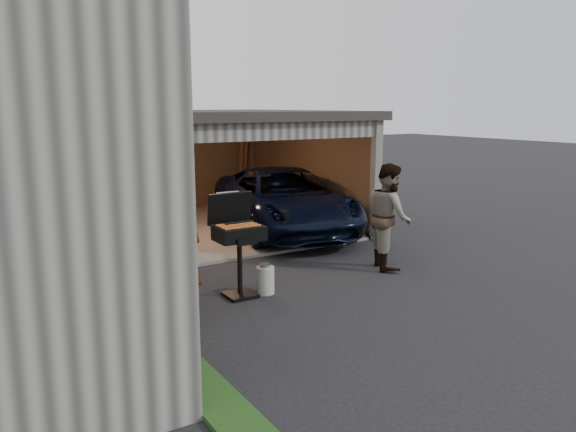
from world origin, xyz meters
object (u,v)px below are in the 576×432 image
(minivan, at_px, (284,202))
(propane_tank, at_px, (265,280))
(bbq_grill, at_px, (238,236))
(man, at_px, (389,216))
(woman, at_px, (184,256))
(plywood_panel, at_px, (147,306))
(hand_truck, at_px, (377,231))

(minivan, relative_size, propane_tank, 11.86)
(propane_tank, bearing_deg, bbq_grill, 164.81)
(bbq_grill, height_order, propane_tank, bbq_grill)
(man, relative_size, propane_tank, 4.41)
(woman, bearing_deg, plywood_panel, -68.97)
(bbq_grill, height_order, plywood_panel, bbq_grill)
(bbq_grill, relative_size, hand_truck, 1.58)
(woman, xyz_separation_m, propane_tank, (1.53, 0.41, -0.72))
(minivan, relative_size, bbq_grill, 3.22)
(woman, relative_size, hand_truck, 1.79)
(man, distance_m, plywood_panel, 5.14)
(minivan, xyz_separation_m, woman, (-4.12, -4.12, 0.20))
(plywood_panel, bearing_deg, hand_truck, 25.24)
(bbq_grill, distance_m, propane_tank, 0.88)
(hand_truck, bearing_deg, woman, -148.68)
(man, bearing_deg, hand_truck, -10.81)
(woman, xyz_separation_m, man, (4.27, 0.54, 0.05))
(hand_truck, bearing_deg, minivan, 138.15)
(bbq_grill, bearing_deg, hand_truck, 22.71)
(bbq_grill, relative_size, propane_tank, 3.69)
(hand_truck, bearing_deg, propane_tank, -145.79)
(bbq_grill, bearing_deg, man, 0.23)
(hand_truck, bearing_deg, plywood_panel, -146.67)
(propane_tank, bearing_deg, hand_truck, 26.12)
(bbq_grill, bearing_deg, plywood_panel, -149.06)
(woman, height_order, man, man)
(bbq_grill, bearing_deg, woman, -154.77)
(plywood_panel, bearing_deg, woman, 38.44)
(minivan, bearing_deg, woman, -122.47)
(woman, bearing_deg, man, 79.77)
(woman, height_order, plywood_panel, woman)
(bbq_grill, distance_m, plywood_panel, 2.20)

